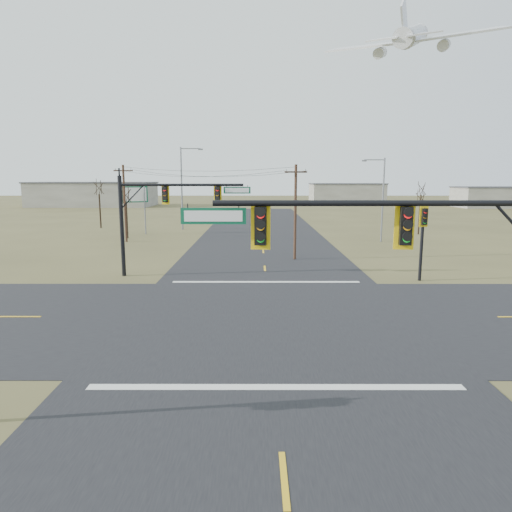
{
  "coord_description": "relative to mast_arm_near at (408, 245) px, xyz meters",
  "views": [
    {
      "loc": [
        -0.61,
        -21.11,
        6.58
      ],
      "look_at": [
        -0.64,
        1.0,
        2.82
      ],
      "focal_mm": 32.0,
      "sensor_mm": 36.0,
      "label": 1
    }
  ],
  "objects": [
    {
      "name": "jet_airliner",
      "position": [
        22.48,
        71.16,
        26.0
      ],
      "size": [
        26.69,
        27.37,
        14.22
      ],
      "rotation": [
        0.0,
        -0.32,
        1.1
      ],
      "color": "silver"
    },
    {
      "name": "bare_tree_d",
      "position": [
        18.83,
        51.79,
        0.51
      ],
      "size": [
        2.57,
        2.57,
        6.54
      ],
      "rotation": [
        0.0,
        0.0,
        -0.04
      ],
      "color": "black",
      "rests_on": "ground"
    },
    {
      "name": "highway_sign",
      "position": [
        -18.67,
        41.91,
        -0.71
      ],
      "size": [
        2.88,
        1.11,
        5.68
      ],
      "rotation": [
        0.0,
        0.0,
        0.35
      ],
      "color": "slate",
      "rests_on": "ground"
    },
    {
      "name": "road_ns",
      "position": [
        -3.6,
        8.59,
        -4.75
      ],
      "size": [
        14.0,
        160.0,
        0.02
      ],
      "primitive_type": "cube",
      "color": "black",
      "rests_on": "ground"
    },
    {
      "name": "utility_pole_near",
      "position": [
        -1.06,
        24.54,
        -0.69
      ],
      "size": [
        1.86,
        0.57,
        7.71
      ],
      "rotation": [
        0.0,
        0.0,
        0.24
      ],
      "color": "#442B1D",
      "rests_on": "ground"
    },
    {
      "name": "bare_tree_c",
      "position": [
        15.19,
        41.78,
        -0.4
      ],
      "size": [
        2.96,
        2.96,
        5.57
      ],
      "rotation": [
        0.0,
        0.0,
        -0.31
      ],
      "color": "black",
      "rests_on": "ground"
    },
    {
      "name": "stop_bar_near",
      "position": [
        -3.6,
        1.09,
        -4.73
      ],
      "size": [
        12.0,
        0.4,
        0.01
      ],
      "primitive_type": "cube",
      "color": "silver",
      "rests_on": "road_ns"
    },
    {
      "name": "bare_tree_a",
      "position": [
        -18.68,
        38.2,
        0.16
      ],
      "size": [
        3.21,
        3.21,
        6.23
      ],
      "rotation": [
        0.0,
        0.0,
        0.32
      ],
      "color": "black",
      "rests_on": "ground"
    },
    {
      "name": "streetlight_c",
      "position": [
        -13.66,
        46.96,
        1.17
      ],
      "size": [
        2.94,
        0.31,
        10.57
      ],
      "rotation": [
        0.0,
        0.0,
        0.08
      ],
      "color": "slate",
      "rests_on": "ground"
    },
    {
      "name": "streetlight_a",
      "position": [
        8.77,
        35.27,
        0.11
      ],
      "size": [
        2.42,
        0.27,
        8.69
      ],
      "rotation": [
        0.0,
        0.0,
        -0.11
      ],
      "color": "slate",
      "rests_on": "ground"
    },
    {
      "name": "stop_bar_far",
      "position": [
        -3.6,
        16.09,
        -4.73
      ],
      "size": [
        12.0,
        0.4,
        0.01
      ],
      "primitive_type": "cube",
      "color": "silver",
      "rests_on": "road_ns"
    },
    {
      "name": "warehouse_left",
      "position": [
        -43.6,
        98.59,
        -2.01
      ],
      "size": [
        28.0,
        14.0,
        5.5
      ],
      "primitive_type": "cube",
      "color": "#A7A394",
      "rests_on": "ground"
    },
    {
      "name": "road_ew",
      "position": [
        -3.6,
        8.59,
        -4.75
      ],
      "size": [
        160.0,
        14.0,
        0.02
      ],
      "primitive_type": "cube",
      "color": "black",
      "rests_on": "ground"
    },
    {
      "name": "ground",
      "position": [
        -3.6,
        8.59,
        -4.76
      ],
      "size": [
        320.0,
        320.0,
        0.0
      ],
      "primitive_type": "plane",
      "color": "brown",
      "rests_on": "ground"
    },
    {
      "name": "mast_arm_far",
      "position": [
        -10.25,
        18.1,
        0.14
      ],
      "size": [
        8.84,
        0.53,
        6.77
      ],
      "rotation": [
        0.0,
        0.0,
        -0.25
      ],
      "color": "black",
      "rests_on": "ground"
    },
    {
      "name": "mast_arm_near",
      "position": [
        0.0,
        0.0,
        0.0
      ],
      "size": [
        10.33,
        0.46,
        6.52
      ],
      "rotation": [
        0.0,
        0.0,
        -0.12
      ],
      "color": "black",
      "rests_on": "ground"
    },
    {
      "name": "warehouse_right",
      "position": [
        51.4,
        93.59,
        -2.51
      ],
      "size": [
        18.0,
        10.0,
        4.5
      ],
      "primitive_type": "cube",
      "color": "#A7A394",
      "rests_on": "ground"
    },
    {
      "name": "pedestal_signal_ne",
      "position": [
        6.46,
        16.51,
        -1.27
      ],
      "size": [
        0.59,
        0.52,
        4.9
      ],
      "rotation": [
        0.0,
        0.0,
        0.07
      ],
      "color": "black",
      "rests_on": "ground"
    },
    {
      "name": "warehouse_mid",
      "position": [
        21.4,
        118.59,
        -2.26
      ],
      "size": [
        20.0,
        12.0,
        5.0
      ],
      "primitive_type": "cube",
      "color": "#A7A394",
      "rests_on": "ground"
    },
    {
      "name": "utility_pole_far",
      "position": [
        -17.95,
        35.14,
        -0.56
      ],
      "size": [
        1.96,
        0.23,
        7.99
      ],
      "rotation": [
        0.0,
        0.0,
        0.06
      ],
      "color": "#442B1D",
      "rests_on": "ground"
    },
    {
      "name": "bare_tree_b",
      "position": [
        -25.26,
        48.83,
        0.77
      ],
      "size": [
        3.39,
        3.39,
        6.93
      ],
      "rotation": [
        0.0,
        0.0,
        0.3
      ],
      "color": "black",
      "rests_on": "ground"
    }
  ]
}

